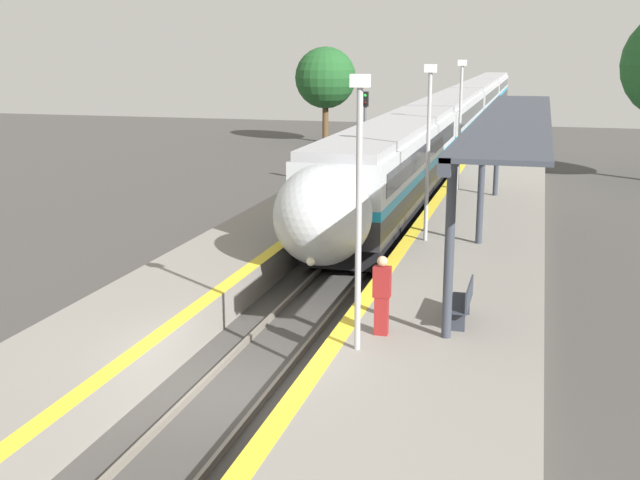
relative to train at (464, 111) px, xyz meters
name	(u,v)px	position (x,y,z in m)	size (l,w,h in m)	color
ground_plane	(235,392)	(0.00, -46.92, -2.21)	(120.00, 120.00, 0.00)	#423F3D
rail_left	(202,385)	(-0.72, -46.92, -2.13)	(0.08, 90.00, 0.15)	slate
rail_right	(269,393)	(0.72, -46.92, -2.13)	(0.08, 90.00, 0.15)	slate
train	(464,111)	(0.00, 0.00, 0.00)	(2.83, 83.41, 3.86)	black
platform_right	(423,392)	(3.79, -46.92, -1.76)	(4.33, 64.00, 0.92)	gray
platform_left	(93,356)	(-3.18, -46.92, -1.76)	(3.11, 64.00, 0.92)	gray
platform_bench	(463,302)	(4.23, -44.05, -0.83)	(0.44, 1.54, 0.89)	#2D333D
person_waiting	(382,294)	(2.65, -45.25, -0.42)	(0.36, 0.22, 1.70)	maroon
railway_signal	(365,131)	(-2.45, -23.40, 0.68)	(0.28, 0.28, 4.76)	#59595E
lamppost_near	(359,197)	(2.35, -46.20, 1.78)	(0.36, 0.20, 5.38)	#9E9EA3
lamppost_mid	(428,142)	(2.35, -36.57, 1.78)	(0.36, 0.20, 5.38)	#9E9EA3
lamppost_far	(460,116)	(2.35, -26.93, 1.78)	(0.36, 0.20, 5.38)	#9E9EA3
station_canopy	(504,123)	(4.57, -36.51, 2.40)	(2.02, 20.09, 3.94)	#333842
background_tree_left	(325,78)	(-9.64, -3.78, 2.44)	(4.41, 4.41, 6.87)	brown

